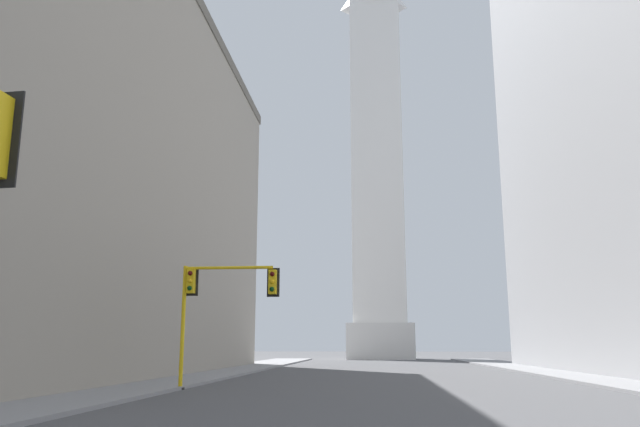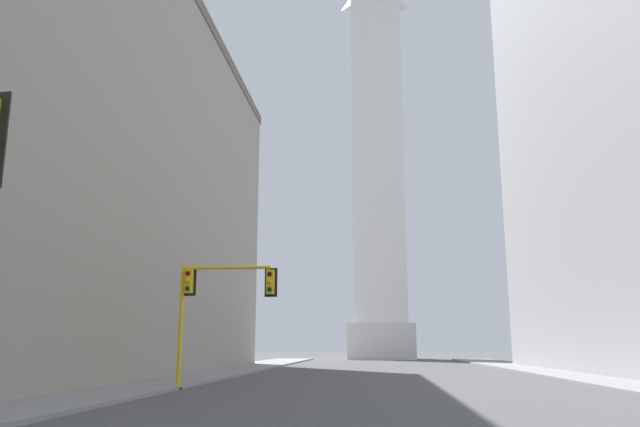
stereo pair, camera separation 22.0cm
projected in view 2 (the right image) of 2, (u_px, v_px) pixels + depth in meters
sidewalk_left at (165, 381)px, 33.08m from camera, size 5.00×108.47×0.15m
sidewalk_right at (631, 383)px, 31.02m from camera, size 5.00×108.47×0.15m
building_left at (12, 159)px, 38.11m from camera, size 20.08×56.70×26.20m
obelisk at (378, 155)px, 94.66m from camera, size 9.41×9.41×62.89m
traffic_light_mid_left at (214, 295)px, 28.36m from camera, size 4.56×0.50×5.51m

